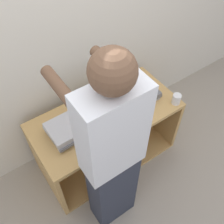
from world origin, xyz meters
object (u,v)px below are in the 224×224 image
person (112,158)px  mug (176,99)px  laptop_open (103,106)px  laptop_stack_right (138,94)px  laptop_stack_left (69,129)px

person → mug: size_ratio=18.00×
laptop_open → person: person is taller
mug → laptop_stack_right: bearing=133.9°
laptop_stack_left → laptop_stack_right: 0.69m
laptop_stack_left → mug: size_ratio=3.51×
laptop_stack_left → person: (0.07, -0.48, 0.16)m
laptop_stack_right → person: person is taller
laptop_stack_right → person: size_ratio=0.19×
laptop_stack_left → mug: (0.92, -0.24, -0.00)m
laptop_open → laptop_stack_right: 0.35m
laptop_stack_right → person: (-0.62, -0.48, 0.18)m
laptop_stack_right → mug: (0.23, -0.24, 0.01)m
laptop_open → laptop_stack_left: bearing=-172.3°
laptop_stack_right → mug: bearing=-46.1°
person → mug: (0.85, 0.24, -0.17)m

